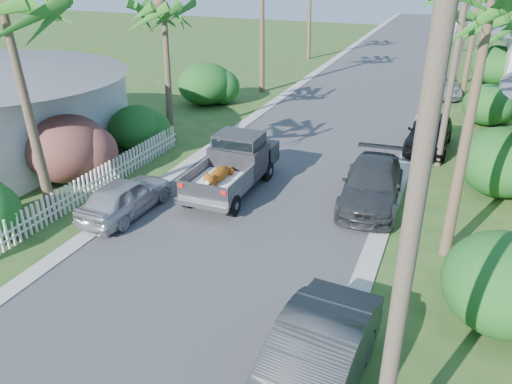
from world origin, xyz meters
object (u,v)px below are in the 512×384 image
at_px(pickup_truck, 236,162).
at_px(utility_pole_b, 456,55).
at_px(palm_l_a, 6,1).
at_px(palm_r_b, 490,14).
at_px(parked_car_ln, 125,197).
at_px(palm_l_b, 162,4).
at_px(parked_car_rn, 312,366).
at_px(parked_car_rm, 372,185).
at_px(utility_pole_a, 409,243).
at_px(parked_car_rf, 429,133).
at_px(parked_car_rd, 443,86).
at_px(utility_pole_c, 466,16).

distance_m(pickup_truck, utility_pole_b, 9.44).
relative_size(palm_l_a, palm_r_b, 1.14).
height_order(parked_car_ln, utility_pole_b, utility_pole_b).
bearing_deg(palm_l_b, parked_car_rn, -49.71).
bearing_deg(pickup_truck, parked_car_rn, -57.47).
bearing_deg(palm_r_b, parked_car_ln, -134.93).
bearing_deg(utility_pole_b, parked_car_rm, -113.39).
bearing_deg(utility_pole_a, parked_car_rf, 92.02).
bearing_deg(pickup_truck, palm_r_b, 41.71).
bearing_deg(parked_car_rm, palm_l_b, 156.80).
relative_size(parked_car_rd, parked_car_ln, 1.11).
bearing_deg(parked_car_rd, palm_l_a, -124.39).
bearing_deg(parked_car_ln, utility_pole_c, -110.26).
relative_size(pickup_truck, parked_car_rn, 1.06).
height_order(parked_car_ln, palm_l_a, palm_l_a).
bearing_deg(parked_car_rf, palm_l_a, -131.20).
distance_m(parked_car_rn, parked_car_rm, 9.26).
distance_m(pickup_truck, parked_car_rm, 5.08).
relative_size(palm_l_b, palm_r_b, 1.03).
height_order(pickup_truck, parked_car_rf, pickup_truck).
bearing_deg(palm_l_b, utility_pole_c, 52.22).
height_order(parked_car_rm, utility_pole_a, utility_pole_a).
bearing_deg(parked_car_rn, parked_car_rd, 91.92).
relative_size(palm_l_b, utility_pole_a, 0.82).
xyz_separation_m(parked_car_rm, parked_car_rf, (1.40, 6.62, 0.06)).
relative_size(parked_car_ln, palm_r_b, 0.53).
distance_m(palm_l_a, utility_pole_a, 13.03).
distance_m(parked_car_rf, palm_l_b, 13.31).
relative_size(utility_pole_b, utility_pole_c, 1.00).
bearing_deg(parked_car_rd, parked_car_ln, -121.04).
bearing_deg(utility_pole_c, palm_l_b, -127.78).
bearing_deg(pickup_truck, utility_pole_b, 36.27).
height_order(parked_car_rn, utility_pole_a, utility_pole_a).
distance_m(utility_pole_b, utility_pole_c, 15.00).
bearing_deg(parked_car_rm, utility_pole_c, 80.19).
relative_size(palm_l_b, utility_pole_b, 0.82).
bearing_deg(parked_car_rf, parked_car_rm, -100.11).
height_order(parked_car_rm, palm_l_b, palm_l_b).
xyz_separation_m(parked_car_rf, palm_l_b, (-11.80, -3.00, 5.37)).
bearing_deg(palm_l_a, utility_pole_c, 64.73).
height_order(parked_car_rn, parked_car_rm, parked_car_rn).
bearing_deg(parked_car_rn, parked_car_rf, 90.64).
bearing_deg(parked_car_rd, utility_pole_c, 69.40).
height_order(utility_pole_a, utility_pole_b, same).
xyz_separation_m(pickup_truck, parked_car_rd, (6.44, 17.53, -0.42)).
relative_size(parked_car_rm, utility_pole_b, 0.55).
xyz_separation_m(palm_l_a, utility_pole_b, (11.80, 10.00, -2.33)).
relative_size(parked_car_rn, palm_l_a, 0.59).
bearing_deg(parked_car_rd, palm_l_b, -139.24).
bearing_deg(palm_l_b, parked_car_ln, -70.12).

